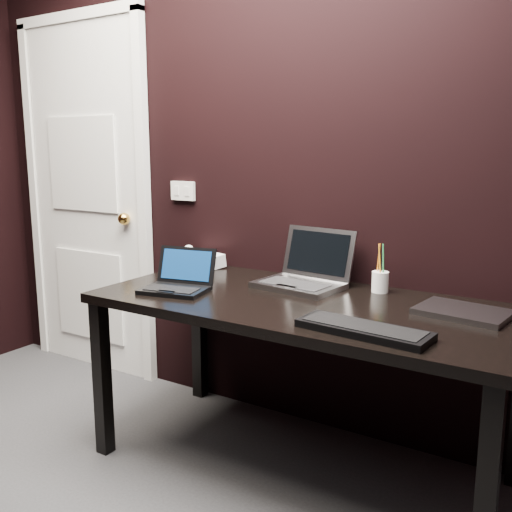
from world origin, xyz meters
The scene contains 11 objects.
wall_back centered at (0.00, 1.80, 1.30)m, with size 4.00×4.00×0.00m, color black.
door centered at (-1.35, 1.78, 1.04)m, with size 0.99×0.10×2.14m.
wall_switch centered at (-0.62, 1.79, 1.12)m, with size 0.15×0.02×0.10m.
desk centered at (0.30, 1.40, 0.66)m, with size 1.70×0.80×0.74m.
netbook centered at (-0.23, 1.26, 0.78)m, with size 0.31×0.29×0.17m.
silver_laptop centered at (0.20, 1.61, 0.79)m, with size 0.39×0.36×0.25m.
ext_keyboard centered at (0.67, 1.14, 0.75)m, with size 0.46×0.19×0.03m.
closed_laptop centered at (0.90, 1.53, 0.75)m, with size 0.35×0.27×0.02m.
desk_phone centered at (-0.43, 1.68, 0.78)m, with size 0.24×0.23×0.12m.
mobile_phone centered at (-0.43, 1.46, 0.78)m, with size 0.06×0.05×0.10m.
pen_cup centered at (0.52, 1.69, 0.79)m, with size 0.09×0.09×0.21m.
Camera 1 is at (1.32, -0.60, 1.35)m, focal length 40.00 mm.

